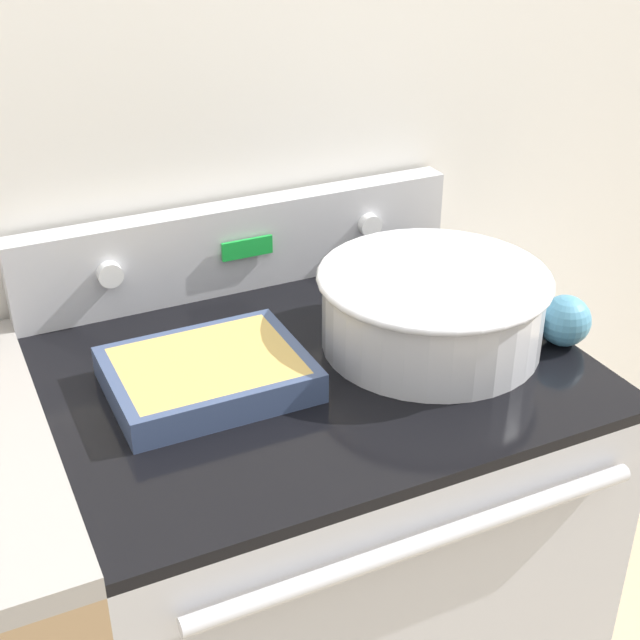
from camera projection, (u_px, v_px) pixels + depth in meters
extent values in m
cube|color=silver|center=(220.00, 76.00, 1.44)|extent=(8.00, 0.05, 2.50)
cube|color=#BCBCC1|center=(314.00, 588.00, 1.55)|extent=(0.78, 0.63, 0.88)
cube|color=black|center=(312.00, 368.00, 1.33)|extent=(0.78, 0.63, 0.02)
cylinder|color=silver|center=(426.00, 542.00, 1.10)|extent=(0.64, 0.02, 0.02)
cube|color=#BCBCC1|center=(240.00, 245.00, 1.52)|extent=(0.78, 0.05, 0.15)
cylinder|color=white|center=(110.00, 275.00, 1.40)|extent=(0.04, 0.02, 0.04)
cylinder|color=white|center=(370.00, 225.00, 1.58)|extent=(0.04, 0.02, 0.04)
cube|color=green|center=(247.00, 248.00, 1.49)|extent=(0.09, 0.01, 0.03)
cylinder|color=silver|center=(432.00, 309.00, 1.35)|extent=(0.33, 0.33, 0.12)
torus|color=silver|center=(434.00, 277.00, 1.32)|extent=(0.35, 0.35, 0.01)
cylinder|color=beige|center=(434.00, 284.00, 1.33)|extent=(0.31, 0.31, 0.02)
cube|color=#38476B|center=(208.00, 374.00, 1.26)|extent=(0.28, 0.21, 0.05)
cube|color=tan|center=(207.00, 368.00, 1.25)|extent=(0.24, 0.19, 0.02)
cylinder|color=teal|center=(507.00, 301.00, 1.49)|extent=(0.01, 0.28, 0.01)
sphere|color=teal|center=(565.00, 321.00, 1.36)|extent=(0.08, 0.08, 0.08)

